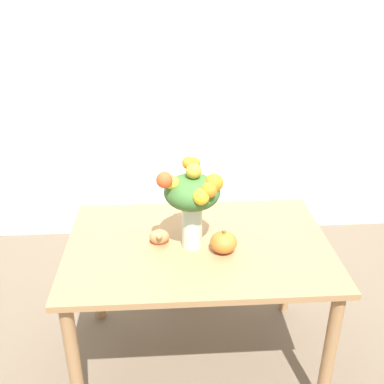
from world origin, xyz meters
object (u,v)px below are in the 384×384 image
Objects in this scene: pumpkin at (224,242)px; turkey_figurine at (159,235)px; flower_vase at (192,197)px; dining_chair_near_window at (191,213)px.

turkey_figurine is (-0.30, 0.10, -0.01)m from pumpkin.
dining_chair_near_window is (0.04, 0.81, -0.53)m from flower_vase.
flower_vase reaches higher than pumpkin.
turkey_figurine is at bearing -98.09° from dining_chair_near_window.
dining_chair_near_window is (-0.10, 0.86, -0.31)m from pumpkin.
dining_chair_near_window reaches higher than turkey_figurine.
flower_vase is 0.48× the size of dining_chair_near_window.
dining_chair_near_window reaches higher than pumpkin.
flower_vase is 0.28m from turkey_figurine.
pumpkin is (0.14, -0.05, -0.21)m from flower_vase.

